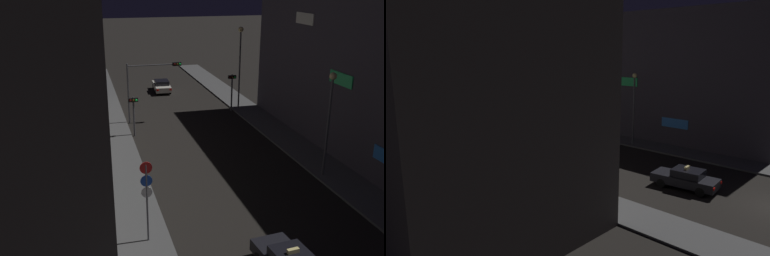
# 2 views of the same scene
# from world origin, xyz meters

# --- Properties ---
(sidewalk_left) EXTENTS (2.99, 58.73, 0.15)m
(sidewalk_left) POSITION_xyz_m (-7.04, 27.36, 0.07)
(sidewalk_left) COLOR #4C4C4C
(sidewalk_left) RESTS_ON ground_plane
(sidewalk_right) EXTENTS (2.99, 58.73, 0.15)m
(sidewalk_right) POSITION_xyz_m (7.04, 27.36, 0.07)
(sidewalk_right) COLOR #4C4C4C
(sidewalk_right) RESTS_ON ground_plane
(building_facade_right) EXTENTS (6.77, 29.54, 13.26)m
(building_facade_right) POSITION_xyz_m (11.88, 17.73, 6.63)
(building_facade_right) COLOR #3D3842
(building_facade_right) RESTS_ON ground_plane
(taxi) EXTENTS (2.21, 4.60, 1.62)m
(taxi) POSITION_xyz_m (-0.99, 5.69, 0.74)
(taxi) COLOR black
(taxi) RESTS_ON ground_plane
(far_car) EXTENTS (2.03, 4.54, 1.42)m
(far_car) POSITION_xyz_m (-0.09, 41.42, 0.73)
(far_car) COLOR silver
(far_car) RESTS_ON ground_plane
(traffic_light_overhead) EXTENTS (5.08, 0.42, 5.65)m
(traffic_light_overhead) POSITION_xyz_m (-3.39, 30.06, 4.10)
(traffic_light_overhead) COLOR #47474C
(traffic_light_overhead) RESTS_ON ground_plane
(traffic_light_left_kerb) EXTENTS (0.80, 0.42, 3.47)m
(traffic_light_left_kerb) POSITION_xyz_m (-5.29, 26.43, 2.51)
(traffic_light_left_kerb) COLOR #47474C
(traffic_light_left_kerb) RESTS_ON ground_plane
(traffic_light_right_kerb) EXTENTS (0.80, 0.42, 3.80)m
(traffic_light_right_kerb) POSITION_xyz_m (5.29, 31.52, 2.72)
(traffic_light_right_kerb) COLOR #47474C
(traffic_light_right_kerb) RESTS_ON ground_plane
(sign_pole_left) EXTENTS (0.62, 0.10, 4.34)m
(sign_pole_left) POSITION_xyz_m (-6.69, 10.16, 2.80)
(sign_pole_left) COLOR #47474C
(sign_pole_left) RESTS_ON sidewalk_left
(street_lamp_near_block) EXTENTS (0.47, 0.47, 7.08)m
(street_lamp_near_block) POSITION_xyz_m (6.13, 15.05, 4.81)
(street_lamp_near_block) COLOR #47474C
(street_lamp_near_block) RESTS_ON sidewalk_right
(street_lamp_far_block) EXTENTS (0.54, 0.54, 8.29)m
(street_lamp_far_block) POSITION_xyz_m (6.16, 31.83, 5.84)
(street_lamp_far_block) COLOR #47474C
(street_lamp_far_block) RESTS_ON sidewalk_right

